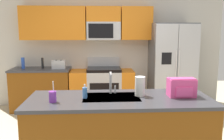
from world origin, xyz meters
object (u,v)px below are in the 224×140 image
object	(u,v)px
toaster	(59,64)
bottle_blue	(23,63)
refrigerator	(172,67)
sink_faucet	(111,81)
range_oven	(102,88)
pepper_mill	(43,63)
backpack	(182,87)
paper_towel_roll	(140,86)
drink_cup_purple	(53,97)
soap_dispenser	(85,93)

from	to	relation	value
toaster	bottle_blue	distance (m)	0.76
refrigerator	sink_faucet	xyz separation A→B (m)	(-1.42, -2.09, 0.14)
range_oven	pepper_mill	bearing A→B (deg)	-179.89
refrigerator	backpack	world-z (taller)	refrigerator
paper_towel_roll	pepper_mill	bearing A→B (deg)	126.82
range_oven	toaster	world-z (taller)	range_oven
pepper_mill	backpack	distance (m)	3.20
sink_faucet	drink_cup_purple	world-z (taller)	sink_faucet
soap_dispenser	backpack	size ratio (longest dim) A/B	0.53
toaster	paper_towel_roll	size ratio (longest dim) A/B	1.17
sink_faucet	soap_dispenser	size ratio (longest dim) A/B	1.66
toaster	pepper_mill	distance (m)	0.35
bottle_blue	sink_faucet	bearing A→B (deg)	-51.01
toaster	backpack	xyz separation A→B (m)	(1.85, -2.27, 0.03)
pepper_mill	toaster	bearing A→B (deg)	-8.15
toaster	paper_towel_roll	distance (m)	2.60
toaster	soap_dispenser	xyz separation A→B (m)	(0.67, -2.29, -0.02)
toaster	refrigerator	bearing A→B (deg)	-0.46
drink_cup_purple	range_oven	bearing A→B (deg)	76.54
toaster	sink_faucet	distance (m)	2.34
soap_dispenser	paper_towel_roll	world-z (taller)	paper_towel_roll
pepper_mill	sink_faucet	world-z (taller)	sink_faucet
range_oven	soap_dispenser	world-z (taller)	range_oven
sink_faucet	backpack	world-z (taller)	sink_faucet
toaster	bottle_blue	size ratio (longest dim) A/B	1.19
drink_cup_purple	refrigerator	bearing A→B (deg)	48.99
bottle_blue	refrigerator	bearing A→B (deg)	-1.38
range_oven	refrigerator	size ratio (longest dim) A/B	0.74
range_oven	paper_towel_roll	distance (m)	2.38
pepper_mill	soap_dispenser	bearing A→B (deg)	-66.38
toaster	drink_cup_purple	world-z (taller)	drink_cup_purple
refrigerator	toaster	world-z (taller)	refrigerator
refrigerator	soap_dispenser	size ratio (longest dim) A/B	10.88
pepper_mill	soap_dispenser	xyz separation A→B (m)	(1.02, -2.34, -0.05)
toaster	bottle_blue	bearing A→B (deg)	175.70
sink_faucet	bottle_blue	bearing A→B (deg)	128.99
toaster	pepper_mill	size ratio (longest dim) A/B	1.22
refrigerator	paper_towel_roll	world-z (taller)	refrigerator
toaster	paper_towel_roll	bearing A→B (deg)	-58.70
range_oven	toaster	size ratio (longest dim) A/B	4.86
bottle_blue	paper_towel_roll	bearing A→B (deg)	-47.19
bottle_blue	soap_dispenser	xyz separation A→B (m)	(1.43, -2.35, -0.05)
sink_faucet	paper_towel_roll	bearing A→B (deg)	-16.74
range_oven	backpack	size ratio (longest dim) A/B	4.25
refrigerator	bottle_blue	xyz separation A→B (m)	(-3.18, 0.08, 0.09)
drink_cup_purple	toaster	bearing A→B (deg)	97.52
refrigerator	drink_cup_purple	bearing A→B (deg)	-131.01
paper_towel_roll	backpack	size ratio (longest dim) A/B	0.75
range_oven	toaster	distance (m)	1.07
sink_faucet	paper_towel_roll	distance (m)	0.37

